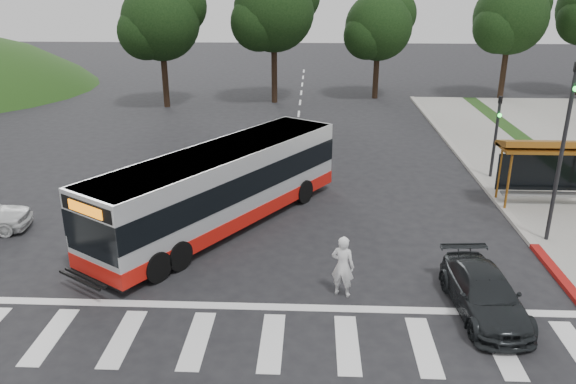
{
  "coord_description": "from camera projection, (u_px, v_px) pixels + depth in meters",
  "views": [
    {
      "loc": [
        0.99,
        -17.46,
        9.01
      ],
      "look_at": [
        0.12,
        2.03,
        1.6
      ],
      "focal_mm": 35.0,
      "sensor_mm": 36.0,
      "label": 1
    }
  ],
  "objects": [
    {
      "name": "traffic_signal_ne_tall",
      "position": [
        564.0,
        140.0,
        19.16
      ],
      "size": [
        0.18,
        0.37,
        6.5
      ],
      "color": "black",
      "rests_on": "ground"
    },
    {
      "name": "pedestrian",
      "position": [
        343.0,
        266.0,
        16.78
      ],
      "size": [
        0.83,
        0.68,
        1.95
      ],
      "primitive_type": "imported",
      "rotation": [
        0.0,
        0.0,
        2.79
      ],
      "color": "silver",
      "rests_on": "ground"
    },
    {
      "name": "crosswalk_ladder",
      "position": [
        272.0,
        342.0,
        14.87
      ],
      "size": [
        18.0,
        2.6,
        0.01
      ],
      "primitive_type": "cube",
      "color": "silver",
      "rests_on": "ground"
    },
    {
      "name": "bus_shelter",
      "position": [
        551.0,
        153.0,
        23.03
      ],
      "size": [
        4.2,
        1.6,
        2.86
      ],
      "color": "#8F5517",
      "rests_on": "sidewalk_east"
    },
    {
      "name": "tree_ne_a",
      "position": [
        512.0,
        16.0,
        42.82
      ],
      "size": [
        6.16,
        5.74,
        9.3
      ],
      "color": "black",
      "rests_on": "parking_lot"
    },
    {
      "name": "curb_east_red",
      "position": [
        570.0,
        289.0,
        17.28
      ],
      "size": [
        0.32,
        6.0,
        0.15
      ],
      "primitive_type": "cube",
      "color": "maroon",
      "rests_on": "ground"
    },
    {
      "name": "curb_east",
      "position": [
        480.0,
        180.0,
        26.61
      ],
      "size": [
        0.3,
        40.0,
        0.15
      ],
      "primitive_type": "cube",
      "color": "#9E9991",
      "rests_on": "ground"
    },
    {
      "name": "dark_sedan",
      "position": [
        484.0,
        293.0,
        16.01
      ],
      "size": [
        2.03,
        4.35,
        1.23
      ],
      "primitive_type": "imported",
      "rotation": [
        0.0,
        0.0,
        0.07
      ],
      "color": "black",
      "rests_on": "ground"
    },
    {
      "name": "tree_north_c",
      "position": [
        162.0,
        20.0,
        40.2
      ],
      "size": [
        6.16,
        5.74,
        9.3
      ],
      "color": "black",
      "rests_on": "ground"
    },
    {
      "name": "tree_north_b",
      "position": [
        379.0,
        25.0,
        43.49
      ],
      "size": [
        5.72,
        5.33,
        8.43
      ],
      "color": "black",
      "rests_on": "ground"
    },
    {
      "name": "transit_bus",
      "position": [
        222.0,
        189.0,
        21.41
      ],
      "size": [
        8.59,
        11.3,
        3.05
      ],
      "primitive_type": null,
      "rotation": [
        0.0,
        0.0,
        -0.58
      ],
      "color": "silver",
      "rests_on": "ground"
    },
    {
      "name": "tree_north_a",
      "position": [
        275.0,
        9.0,
        41.51
      ],
      "size": [
        6.6,
        6.15,
        10.17
      ],
      "color": "black",
      "rests_on": "ground"
    },
    {
      "name": "sidewalk_east",
      "position": [
        523.0,
        181.0,
        26.54
      ],
      "size": [
        4.0,
        40.0,
        0.12
      ],
      "primitive_type": "cube",
      "color": "gray",
      "rests_on": "ground"
    },
    {
      "name": "traffic_signal_ne_short",
      "position": [
        497.0,
        129.0,
        26.2
      ],
      "size": [
        0.18,
        0.37,
        4.0
      ],
      "color": "black",
      "rests_on": "ground"
    },
    {
      "name": "ground",
      "position": [
        282.0,
        255.0,
        19.54
      ],
      "size": [
        140.0,
        140.0,
        0.0
      ],
      "primitive_type": "plane",
      "color": "black",
      "rests_on": "ground"
    }
  ]
}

